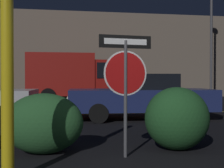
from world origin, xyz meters
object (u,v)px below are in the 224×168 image
object	(u,v)px
hedge_bush_3	(177,118)
delivery_truck	(82,75)
stop_sign	(125,72)
street_lamp	(211,24)
passing_car_3	(142,96)
yellow_pole_left	(7,65)
hedge_bush_2	(44,124)

from	to	relation	value
hedge_bush_3	delivery_truck	xyz separation A→B (m)	(-0.87, 12.80, 0.95)
stop_sign	hedge_bush_3	distance (m)	1.45
stop_sign	street_lamp	bearing A→B (deg)	50.34
passing_car_3	delivery_truck	size ratio (longest dim) A/B	0.82
hedge_bush_3	street_lamp	xyz separation A→B (m)	(7.26, 12.71, 4.20)
hedge_bush_3	stop_sign	bearing A→B (deg)	-160.28
hedge_bush_3	street_lamp	size ratio (longest dim) A/B	0.16
stop_sign	passing_car_3	size ratio (longest dim) A/B	0.42
passing_car_3	street_lamp	bearing A→B (deg)	-35.58
stop_sign	street_lamp	world-z (taller)	street_lamp
yellow_pole_left	hedge_bush_3	bearing A→B (deg)	26.28
hedge_bush_2	hedge_bush_3	xyz separation A→B (m)	(2.48, -0.10, 0.05)
yellow_pole_left	hedge_bush_3	size ratio (longest dim) A/B	2.48
passing_car_3	street_lamp	xyz separation A→B (m)	(6.72, 8.14, 4.04)
hedge_bush_2	hedge_bush_3	bearing A→B (deg)	-2.24
stop_sign	hedge_bush_2	size ratio (longest dim) A/B	1.47
passing_car_3	delivery_truck	bearing A→B (deg)	13.69
passing_car_3	hedge_bush_2	bearing A→B (deg)	149.82
yellow_pole_left	street_lamp	bearing A→B (deg)	54.36
stop_sign	hedge_bush_2	xyz separation A→B (m)	(-1.40, 0.49, -0.93)
yellow_pole_left	hedge_bush_3	distance (m)	3.33
yellow_pole_left	hedge_bush_2	xyz separation A→B (m)	(0.39, 1.51, -0.98)
street_lamp	stop_sign	bearing A→B (deg)	-122.50
stop_sign	hedge_bush_3	bearing A→B (deg)	12.57
hedge_bush_2	passing_car_3	size ratio (longest dim) A/B	0.28
delivery_truck	street_lamp	bearing A→B (deg)	90.19
hedge_bush_2	hedge_bush_3	world-z (taller)	hedge_bush_3
delivery_truck	hedge_bush_2	bearing A→B (deg)	-6.37
yellow_pole_left	hedge_bush_3	world-z (taller)	yellow_pole_left
hedge_bush_3	passing_car_3	world-z (taller)	passing_car_3
yellow_pole_left	hedge_bush_3	xyz separation A→B (m)	(2.87, 1.42, -0.93)
stop_sign	delivery_truck	size ratio (longest dim) A/B	0.34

